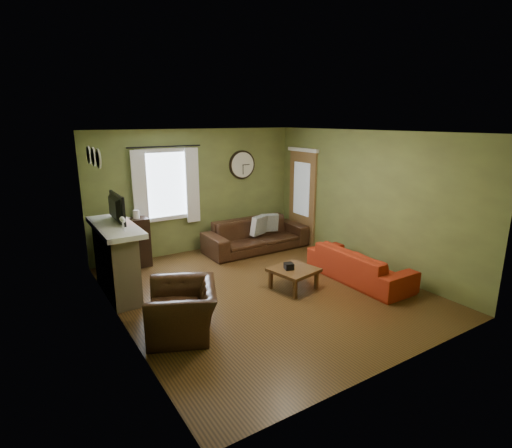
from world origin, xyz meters
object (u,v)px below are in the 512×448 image
sofa_brown (256,235)px  sofa_red (359,265)px  bookshelf (128,244)px  armchair (182,310)px  coffee_table (294,279)px

sofa_brown → sofa_red: size_ratio=1.16×
bookshelf → sofa_red: size_ratio=0.49×
bookshelf → armchair: 2.84m
armchair → sofa_red: bearing=113.7°
sofa_red → coffee_table: 1.26m
bookshelf → armchair: bookshelf is taller
bookshelf → sofa_red: (3.30, -2.80, -0.19)m
sofa_brown → sofa_red: (0.63, -2.44, -0.05)m
bookshelf → armchair: (-0.05, -2.83, -0.15)m
bookshelf → coffee_table: 3.25m
armchair → bookshelf: bearing=-157.8°
coffee_table → armchair: bearing=-170.8°
sofa_red → armchair: (-3.35, -0.03, 0.04)m
bookshelf → armchair: size_ratio=0.94×
sofa_brown → coffee_table: size_ratio=3.35×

